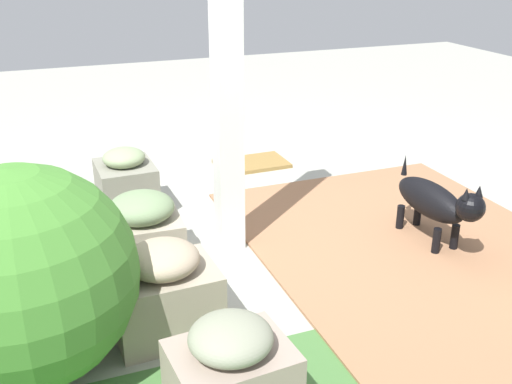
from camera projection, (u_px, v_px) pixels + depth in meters
ground_plane at (261, 235)px, 3.70m from camera, size 12.00×12.00×0.00m
brick_path at (414, 248)px, 3.52m from camera, size 1.80×2.40×0.02m
porch_pillar at (227, 79)px, 3.19m from camera, size 0.14×0.14×2.01m
stone_planter_nearest at (126, 184)px, 3.95m from camera, size 0.37×0.43×0.45m
stone_planter_near at (143, 230)px, 3.31m from camera, size 0.43×0.41×0.42m
stone_planter_mid at (165, 292)px, 2.71m from camera, size 0.48×0.38×0.46m
stone_planter_far at (232, 379)px, 2.16m from camera, size 0.46×0.37×0.47m
round_shrub at (24, 277)px, 2.36m from camera, size 0.91×0.91×0.91m
dog at (435, 202)px, 3.49m from camera, size 0.21×0.69×0.48m
doormat at (252, 164)px, 4.85m from camera, size 0.57×0.37×0.03m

